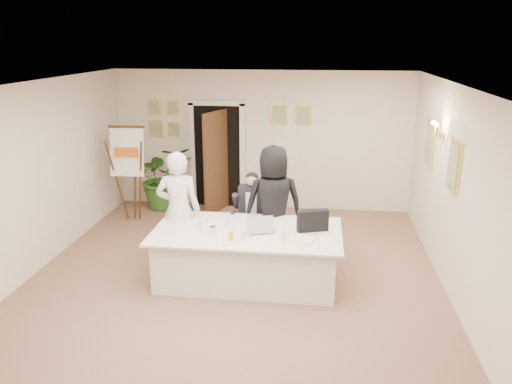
{
  "coord_description": "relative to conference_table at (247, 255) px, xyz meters",
  "views": [
    {
      "loc": [
        1.16,
        -6.39,
        3.38
      ],
      "look_at": [
        0.26,
        0.6,
        1.21
      ],
      "focal_mm": 35.0,
      "sensor_mm": 36.0,
      "label": 1
    }
  ],
  "objects": [
    {
      "name": "wall_back",
      "position": [
        -0.19,
        3.36,
        1.01
      ],
      "size": [
        6.0,
        0.1,
        2.8
      ],
      "primitive_type": "cube",
      "color": "beige",
      "rests_on": "floor"
    },
    {
      "name": "standing_man",
      "position": [
        -1.09,
        0.36,
        0.51
      ],
      "size": [
        0.71,
        0.51,
        1.81
      ],
      "primitive_type": "imported",
      "rotation": [
        0.0,
        0.0,
        3.26
      ],
      "color": "silver",
      "rests_on": "floor"
    },
    {
      "name": "wall_right",
      "position": [
        2.81,
        -0.14,
        1.01
      ],
      "size": [
        0.1,
        7.0,
        2.8
      ],
      "primitive_type": "cube",
      "color": "beige",
      "rests_on": "floor"
    },
    {
      "name": "plate_mid",
      "position": [
        -0.58,
        -0.44,
        0.39
      ],
      "size": [
        0.28,
        0.28,
        0.01
      ],
      "primitive_type": "cylinder",
      "rotation": [
        0.0,
        0.0,
        -0.19
      ],
      "color": "white",
      "rests_on": "conference_table"
    },
    {
      "name": "oj_glass",
      "position": [
        -0.16,
        -0.41,
        0.45
      ],
      "size": [
        0.08,
        0.08,
        0.13
      ],
      "primitive_type": "cylinder",
      "rotation": [
        0.0,
        0.0,
        0.34
      ],
      "color": "orange",
      "rests_on": "conference_table"
    },
    {
      "name": "doorway",
      "position": [
        -1.08,
        3.18,
        0.65
      ],
      "size": [
        1.14,
        0.86,
        2.2
      ],
      "color": "black",
      "rests_on": "floor"
    },
    {
      "name": "laptop",
      "position": [
        0.21,
        0.01,
        0.52
      ],
      "size": [
        0.48,
        0.49,
        0.28
      ],
      "primitive_type": null,
      "rotation": [
        0.0,
        0.0,
        0.34
      ],
      "color": "#B7BABC",
      "rests_on": "conference_table"
    },
    {
      "name": "seated_man",
      "position": [
        -0.07,
        1.04,
        0.29
      ],
      "size": [
        0.62,
        0.66,
        1.36
      ],
      "primitive_type": null,
      "rotation": [
        0.0,
        0.0,
        0.07
      ],
      "color": "black",
      "rests_on": "floor"
    },
    {
      "name": "laptop_bag",
      "position": [
        0.92,
        0.1,
        0.54
      ],
      "size": [
        0.45,
        0.26,
        0.31
      ],
      "primitive_type": "cube",
      "rotation": [
        0.0,
        0.0,
        0.34
      ],
      "color": "black",
      "rests_on": "conference_table"
    },
    {
      "name": "plate_near",
      "position": [
        -0.18,
        -0.45,
        0.39
      ],
      "size": [
        0.27,
        0.27,
        0.01
      ],
      "primitive_type": "cylinder",
      "rotation": [
        0.0,
        0.0,
        0.32
      ],
      "color": "white",
      "rests_on": "conference_table"
    },
    {
      "name": "conference_table",
      "position": [
        0.0,
        0.0,
        0.0
      ],
      "size": [
        2.67,
        1.42,
        0.78
      ],
      "color": "white",
      "rests_on": "floor"
    },
    {
      "name": "glass_d",
      "position": [
        -0.31,
        0.16,
        0.45
      ],
      "size": [
        0.07,
        0.07,
        0.14
      ],
      "primitive_type": "cylinder",
      "rotation": [
        0.0,
        0.0,
        -0.15
      ],
      "color": "silver",
      "rests_on": "conference_table"
    },
    {
      "name": "flip_chart",
      "position": [
        -2.55,
        2.2,
        0.45
      ],
      "size": [
        0.64,
        0.41,
        1.82
      ],
      "color": "#382411",
      "rests_on": "floor"
    },
    {
      "name": "pictures_back_wall",
      "position": [
        -0.99,
        3.33,
        1.46
      ],
      "size": [
        3.4,
        0.06,
        0.8
      ],
      "primitive_type": null,
      "color": "#E4D54E",
      "rests_on": "wall_back"
    },
    {
      "name": "floor",
      "position": [
        -0.19,
        -0.14,
        -0.39
      ],
      "size": [
        7.0,
        7.0,
        0.0
      ],
      "primitive_type": "plane",
      "color": "brown",
      "rests_on": "ground"
    },
    {
      "name": "glass_c",
      "position": [
        0.54,
        -0.29,
        0.45
      ],
      "size": [
        0.08,
        0.08,
        0.14
      ],
      "primitive_type": "cylinder",
      "rotation": [
        0.0,
        0.0,
        0.12
      ],
      "color": "silver",
      "rests_on": "conference_table"
    },
    {
      "name": "steel_jug",
      "position": [
        -0.45,
        -0.2,
        0.44
      ],
      "size": [
        0.09,
        0.09,
        0.11
      ],
      "primitive_type": "cylinder",
      "rotation": [
        0.0,
        0.0,
        -0.14
      ],
      "color": "silver",
      "rests_on": "conference_table"
    },
    {
      "name": "pictures_right_wall",
      "position": [
        2.78,
        1.06,
        1.36
      ],
      "size": [
        0.06,
        2.2,
        0.8
      ],
      "primitive_type": null,
      "color": "#E4D54E",
      "rests_on": "wall_right"
    },
    {
      "name": "plate_left",
      "position": [
        -0.89,
        -0.3,
        0.39
      ],
      "size": [
        0.24,
        0.24,
        0.01
      ],
      "primitive_type": "cylinder",
      "rotation": [
        0.0,
        0.0,
        -0.07
      ],
      "color": "white",
      "rests_on": "conference_table"
    },
    {
      "name": "wall_left",
      "position": [
        -3.19,
        -0.14,
        1.01
      ],
      "size": [
        0.1,
        7.0,
        2.8
      ],
      "primitive_type": "cube",
      "color": "beige",
      "rests_on": "floor"
    },
    {
      "name": "glass_a",
      "position": [
        -0.66,
        -0.07,
        0.45
      ],
      "size": [
        0.07,
        0.07,
        0.14
      ],
      "primitive_type": "cylinder",
      "rotation": [
        0.0,
        0.0,
        -0.24
      ],
      "color": "silver",
      "rests_on": "conference_table"
    },
    {
      "name": "standing_woman",
      "position": [
        0.31,
        0.76,
        0.53
      ],
      "size": [
        1.02,
        0.8,
        1.85
      ],
      "primitive_type": "imported",
      "rotation": [
        0.0,
        0.0,
        3.39
      ],
      "color": "black",
      "rests_on": "floor"
    },
    {
      "name": "glass_b",
      "position": [
        0.0,
        -0.3,
        0.45
      ],
      "size": [
        0.06,
        0.06,
        0.14
      ],
      "primitive_type": "cylinder",
      "rotation": [
        0.0,
        0.0,
        0.09
      ],
      "color": "silver",
      "rests_on": "conference_table"
    },
    {
      "name": "wall_front",
      "position": [
        -0.19,
        -3.64,
        1.01
      ],
      "size": [
        6.0,
        0.1,
        2.8
      ],
      "primitive_type": "cube",
      "color": "beige",
      "rests_on": "floor"
    },
    {
      "name": "potted_palm",
      "position": [
        -2.19,
        3.06,
        0.26
      ],
      "size": [
        1.54,
        1.49,
        1.31
      ],
      "primitive_type": "imported",
      "rotation": [
        0.0,
        0.0,
        0.55
      ],
      "color": "#2E6120",
      "rests_on": "floor"
    },
    {
      "name": "paper_stack",
      "position": [
        0.79,
        -0.27,
        0.4
      ],
      "size": [
        0.36,
        0.3,
        0.03
      ],
      "primitive_type": "cube",
      "rotation": [
        0.0,
        0.0,
        -0.29
      ],
      "color": "white",
      "rests_on": "conference_table"
    },
    {
      "name": "wall_sconce",
      "position": [
        2.71,
        1.06,
        1.71
      ],
      "size": [
        0.2,
        0.3,
        0.24
      ],
      "primitive_type": null,
      "color": "#BE823C",
      "rests_on": "wall_right"
    },
    {
      "name": "ceiling",
      "position": [
        -0.19,
        -0.14,
        2.41
      ],
      "size": [
        6.0,
        7.0,
        0.02
      ],
      "primitive_type": "cube",
      "color": "white",
      "rests_on": "wall_back"
    }
  ]
}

